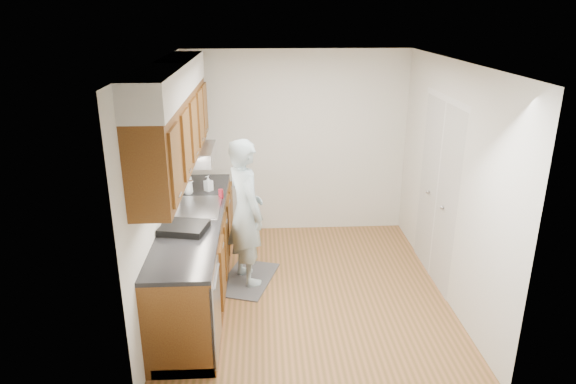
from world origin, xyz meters
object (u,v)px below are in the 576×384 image
at_px(person, 246,203).
at_px(soda_can, 221,194).
at_px(soap_bottle_a, 188,182).
at_px(dish_rack, 184,228).
at_px(soap_bottle_b, 208,183).

bearing_deg(person, soda_can, 26.49).
bearing_deg(soap_bottle_a, person, -30.52).
bearing_deg(soap_bottle_a, dish_rack, -84.98).
bearing_deg(soda_can, soap_bottle_a, 156.41).
distance_m(person, soda_can, 0.37).
bearing_deg(soap_bottle_b, soap_bottle_a, -157.28).
xyz_separation_m(person, soap_bottle_b, (-0.45, 0.49, 0.07)).
bearing_deg(dish_rack, soda_can, 84.09).
distance_m(soap_bottle_a, dish_rack, 1.09).
distance_m(person, soap_bottle_b, 0.67).
relative_size(soap_bottle_a, soda_can, 2.72).
relative_size(person, dish_rack, 4.44).
xyz_separation_m(soda_can, dish_rack, (-0.29, -0.91, -0.02)).
bearing_deg(person, soap_bottle_b, 17.46).
bearing_deg(soap_bottle_b, dish_rack, -96.37).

